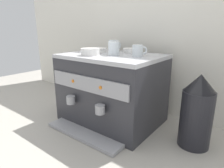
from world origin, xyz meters
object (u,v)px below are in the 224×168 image
ceramic_cup_0 (138,51)px  ceramic_bowl_0 (90,52)px  ceramic_bowl_1 (132,51)px  coffee_grinder (197,112)px  espresso_machine (112,89)px  ceramic_cup_2 (114,48)px  ceramic_bowl_2 (98,50)px  ceramic_cup_1 (114,46)px  milk_pitcher (69,98)px

ceramic_cup_0 → ceramic_bowl_0: 0.30m
ceramic_bowl_1 → coffee_grinder: size_ratio=0.30×
espresso_machine → ceramic_bowl_1: bearing=65.5°
ceramic_cup_2 → ceramic_bowl_2: size_ratio=0.82×
espresso_machine → ceramic_bowl_0: size_ratio=5.43×
ceramic_cup_2 → espresso_machine: bearing=151.9°
ceramic_cup_1 → milk_pitcher: (-0.37, -0.16, -0.45)m
ceramic_bowl_0 → milk_pitcher: bearing=163.8°
ceramic_cup_2 → ceramic_bowl_1: (0.04, 0.16, -0.03)m
ceramic_bowl_1 → ceramic_cup_2: bearing=-102.9°
ceramic_cup_0 → ceramic_bowl_1: size_ratio=0.79×
ceramic_bowl_2 → milk_pitcher: bearing=-176.5°
ceramic_bowl_1 → espresso_machine: bearing=-114.5°
coffee_grinder → milk_pitcher: (-1.03, -0.03, -0.14)m
ceramic_cup_1 → ceramic_bowl_0: (0.01, -0.27, -0.02)m
milk_pitcher → ceramic_cup_0: bearing=2.5°
ceramic_bowl_0 → coffee_grinder: ceramic_bowl_0 is taller
ceramic_bowl_1 → ceramic_cup_1: bearing=176.3°
ceramic_cup_1 → ceramic_bowl_0: ceramic_cup_1 is taller
ceramic_cup_1 → ceramic_cup_2: 0.21m
ceramic_bowl_1 → milk_pitcher: size_ratio=1.00×
ceramic_cup_1 → ceramic_bowl_1: bearing=-3.7°
ceramic_bowl_0 → ceramic_bowl_2: size_ratio=0.92×
ceramic_cup_1 → ceramic_cup_0: bearing=-24.6°
milk_pitcher → coffee_grinder: bearing=1.8°
ceramic_cup_1 → ceramic_bowl_1: ceramic_cup_1 is taller
ceramic_cup_0 → milk_pitcher: 0.79m
ceramic_cup_2 → milk_pitcher: bearing=178.4°
coffee_grinder → ceramic_bowl_2: bearing=-179.0°
ceramic_cup_1 → ceramic_bowl_1: (0.16, -0.01, -0.03)m
ceramic_cup_1 → ceramic_bowl_1: 0.17m
ceramic_cup_0 → ceramic_cup_1: (-0.28, 0.13, 0.01)m
ceramic_cup_2 → ceramic_bowl_2: ceramic_cup_2 is taller
ceramic_cup_0 → ceramic_cup_1: ceramic_cup_1 is taller
ceramic_bowl_2 → ceramic_cup_2: bearing=-11.4°
espresso_machine → ceramic_cup_0: ceramic_cup_0 is taller
ceramic_bowl_0 → coffee_grinder: bearing=12.7°
ceramic_cup_2 → ceramic_bowl_2: 0.17m
coffee_grinder → ceramic_bowl_1: bearing=166.9°
espresso_machine → milk_pitcher: espresso_machine is taller
ceramic_bowl_0 → ceramic_bowl_2: ceramic_bowl_0 is taller
ceramic_cup_0 → ceramic_cup_2: bearing=-164.9°
ceramic_cup_0 → ceramic_bowl_2: bearing=-178.6°
ceramic_bowl_2 → coffee_grinder: bearing=1.0°
ceramic_cup_0 → ceramic_bowl_1: 0.17m
espresso_machine → ceramic_bowl_1: ceramic_bowl_1 is taller
ceramic_cup_2 → ceramic_bowl_0: ceramic_cup_2 is taller
espresso_machine → ceramic_cup_0: 0.33m
ceramic_bowl_2 → milk_pitcher: ceramic_bowl_2 is taller
ceramic_cup_2 → milk_pitcher: ceramic_cup_2 is taller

